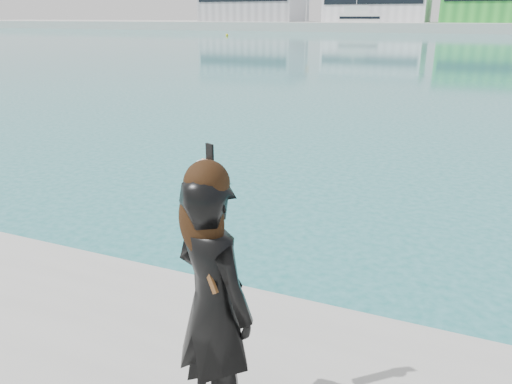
# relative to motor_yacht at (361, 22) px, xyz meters

# --- Properties ---
(far_quay) EXTENTS (320.00, 40.00, 2.00)m
(far_quay) POSITION_rel_motor_yacht_xyz_m (23.18, 14.31, -1.05)
(far_quay) COLOR #9E9E99
(far_quay) RESTS_ON ground
(warehouse_white) EXTENTS (24.48, 15.35, 9.50)m
(warehouse_white) POSITION_rel_motor_yacht_xyz_m (1.18, 12.29, 4.71)
(warehouse_white) COLOR silver
(warehouse_white) RESTS_ON far_quay
(flagpole_left) EXTENTS (1.28, 0.16, 8.00)m
(flagpole_left) POSITION_rel_motor_yacht_xyz_m (-14.73, 5.31, 4.48)
(flagpole_left) COLOR silver
(flagpole_left) RESTS_ON far_quay
(motor_yacht) EXTENTS (16.22, 7.39, 7.31)m
(motor_yacht) POSITION_rel_motor_yacht_xyz_m (0.00, 0.00, 0.00)
(motor_yacht) COLOR silver
(motor_yacht) RESTS_ON ground
(buoy_far) EXTENTS (0.50, 0.50, 0.50)m
(buoy_far) POSITION_rel_motor_yacht_xyz_m (-16.85, -34.43, -2.05)
(buoy_far) COLOR yellow
(buoy_far) RESTS_ON ground
(woman) EXTENTS (0.78, 0.66, 1.91)m
(woman) POSITION_rel_motor_yacht_xyz_m (23.82, -116.42, -0.29)
(woman) COLOR black
(woman) RESTS_ON near_quay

